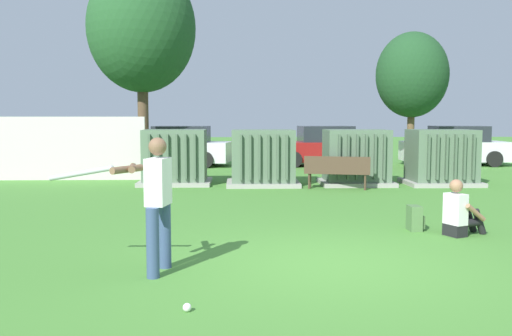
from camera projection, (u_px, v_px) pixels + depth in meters
ground_plane at (331, 264)px, 7.66m from camera, size 96.00×96.00×0.00m
fence_panel at (69, 148)px, 17.81m from camera, size 4.80×0.12×2.00m
transformer_west at (175, 158)px, 16.69m from camera, size 2.10×1.70×1.62m
transformer_mid_west at (263, 158)px, 16.45m from camera, size 2.10×1.70×1.62m
transformer_mid_east at (356, 158)px, 16.60m from camera, size 2.10×1.70×1.62m
transformer_east at (441, 158)px, 16.59m from camera, size 2.10×1.70×1.62m
park_bench at (337, 170)px, 15.54m from camera, size 1.84×0.81×0.92m
batter at (154, 197)px, 7.18m from camera, size 1.61×0.75×1.74m
sports_ball at (187, 307)px, 5.80m from camera, size 0.09×0.09×0.09m
seated_spectator at (460, 213)px, 9.49m from camera, size 0.79×0.66×0.96m
backpack at (415, 218)px, 9.93m from camera, size 0.27×0.32×0.44m
tree_left at (142, 29)px, 20.94m from camera, size 4.01×4.01×7.66m
tree_center_left at (412, 75)px, 21.43m from camera, size 2.72×2.72×5.20m
parked_car_leftmost at (42, 147)px, 23.19m from camera, size 4.22×1.96×1.62m
parked_car_left_of_center at (179, 147)px, 22.95m from camera, size 4.40×2.36×1.62m
parked_car_right_of_center at (323, 147)px, 23.14m from camera, size 4.31×2.15×1.62m
parked_car_rightmost at (455, 147)px, 23.26m from camera, size 4.26×2.05×1.62m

